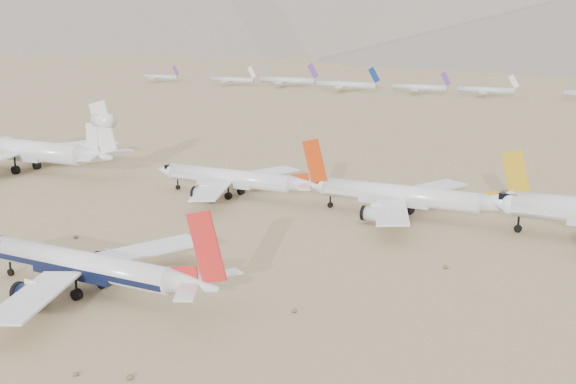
# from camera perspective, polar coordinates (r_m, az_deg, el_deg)

# --- Properties ---
(ground) EXTENTS (7000.00, 7000.00, 0.00)m
(ground) POSITION_cam_1_polar(r_m,az_deg,el_deg) (116.74, -10.62, -7.41)
(ground) COLOR #8F7953
(ground) RESTS_ON ground
(main_airliner) EXTENTS (45.56, 44.50, 16.08)m
(main_airliner) POSITION_cam_1_polar(r_m,az_deg,el_deg) (114.31, -15.25, -5.76)
(main_airliner) COLOR white
(main_airliner) RESTS_ON ground
(row2_gold_tail) EXTENTS (47.00, 45.97, 16.74)m
(row2_gold_tail) POSITION_cam_1_polar(r_m,az_deg,el_deg) (156.27, 9.53, -0.36)
(row2_gold_tail) COLOR white
(row2_gold_tail) RESTS_ON ground
(row2_orange_tail) EXTENTS (44.53, 43.57, 15.89)m
(row2_orange_tail) POSITION_cam_1_polar(r_m,az_deg,el_deg) (173.15, -4.09, 1.02)
(row2_orange_tail) COLOR white
(row2_orange_tail) RESTS_ON ground
(row2_white_trijet) EXTENTS (61.39, 60.00, 21.75)m
(row2_white_trijet) POSITION_cam_1_polar(r_m,az_deg,el_deg) (215.14, -19.79, 3.13)
(row2_white_trijet) COLOR white
(row2_white_trijet) RESTS_ON ground
(distant_storage_row) EXTENTS (530.05, 58.69, 16.21)m
(distant_storage_row) POSITION_cam_1_polar(r_m,az_deg,el_deg) (435.63, 18.19, 7.61)
(distant_storage_row) COLOR silver
(distant_storage_row) RESTS_ON ground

